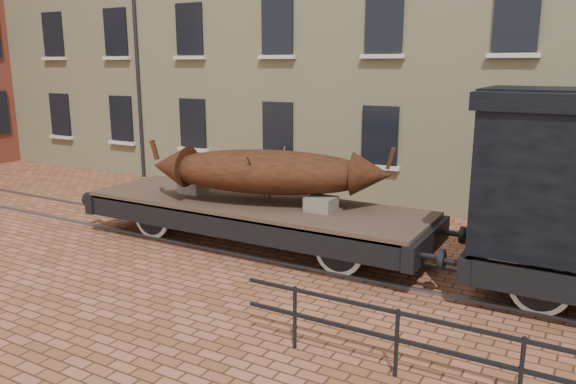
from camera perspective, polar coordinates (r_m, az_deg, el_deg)
The scene contains 4 objects.
ground at distance 13.33m, azimuth -2.67°, elevation -5.67°, with size 90.00×90.00×0.00m, color brown.
rail_track at distance 13.32m, azimuth -2.67°, elevation -5.55°, with size 30.00×1.52×0.06m.
flatcar_wagon at distance 13.20m, azimuth -3.54°, elevation -1.88°, with size 9.37×2.54×1.41m.
iron_boat at distance 12.78m, azimuth -2.14°, elevation 2.09°, with size 5.63×2.93×1.40m.
Camera 1 is at (6.80, -10.66, 4.25)m, focal length 35.00 mm.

